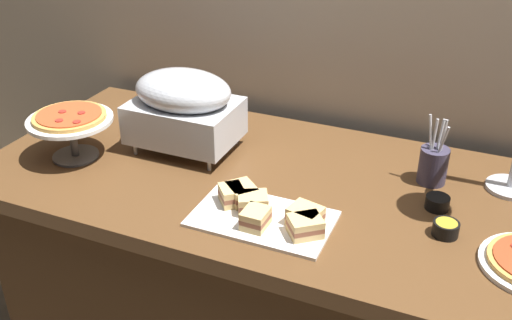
{
  "coord_description": "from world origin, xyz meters",
  "views": [
    {
      "loc": [
        0.5,
        -1.42,
        1.66
      ],
      "look_at": [
        -0.11,
        0.0,
        0.81
      ],
      "focal_mm": 41.27,
      "sensor_mm": 36.0,
      "label": 1
    }
  ],
  "objects_px": {
    "chafing_dish": "(184,106)",
    "sauce_cup_far": "(437,202)",
    "utensil_holder": "(433,164)",
    "pizza_plate_center": "(70,122)",
    "sauce_cup_near": "(446,228)",
    "sandwich_platter": "(266,212)"
  },
  "relations": [
    {
      "from": "chafing_dish",
      "to": "pizza_plate_center",
      "type": "relative_size",
      "value": 1.26
    },
    {
      "from": "pizza_plate_center",
      "to": "sauce_cup_near",
      "type": "xyz_separation_m",
      "value": [
        1.15,
        0.03,
        -0.1
      ]
    },
    {
      "from": "sandwich_platter",
      "to": "sauce_cup_near",
      "type": "height_order",
      "value": "sandwich_platter"
    },
    {
      "from": "pizza_plate_center",
      "to": "utensil_holder",
      "type": "height_order",
      "value": "utensil_holder"
    },
    {
      "from": "sandwich_platter",
      "to": "sauce_cup_far",
      "type": "distance_m",
      "value": 0.48
    },
    {
      "from": "chafing_dish",
      "to": "sauce_cup_near",
      "type": "distance_m",
      "value": 0.87
    },
    {
      "from": "chafing_dish",
      "to": "sauce_cup_far",
      "type": "xyz_separation_m",
      "value": [
        0.81,
        -0.04,
        -0.13
      ]
    },
    {
      "from": "pizza_plate_center",
      "to": "utensil_holder",
      "type": "relative_size",
      "value": 1.24
    },
    {
      "from": "sauce_cup_far",
      "to": "utensil_holder",
      "type": "bearing_deg",
      "value": 105.11
    },
    {
      "from": "chafing_dish",
      "to": "utensil_holder",
      "type": "xyz_separation_m",
      "value": [
        0.77,
        0.1,
        -0.09
      ]
    },
    {
      "from": "sandwich_platter",
      "to": "utensil_holder",
      "type": "distance_m",
      "value": 0.53
    },
    {
      "from": "chafing_dish",
      "to": "sauce_cup_far",
      "type": "height_order",
      "value": "chafing_dish"
    },
    {
      "from": "pizza_plate_center",
      "to": "sauce_cup_far",
      "type": "relative_size",
      "value": 4.03
    },
    {
      "from": "chafing_dish",
      "to": "sandwich_platter",
      "type": "bearing_deg",
      "value": -35.0
    },
    {
      "from": "sandwich_platter",
      "to": "sauce_cup_near",
      "type": "bearing_deg",
      "value": 14.9
    },
    {
      "from": "sauce_cup_near",
      "to": "sauce_cup_far",
      "type": "height_order",
      "value": "sauce_cup_near"
    },
    {
      "from": "sandwich_platter",
      "to": "sauce_cup_far",
      "type": "bearing_deg",
      "value": 30.1
    },
    {
      "from": "utensil_holder",
      "to": "sauce_cup_far",
      "type": "bearing_deg",
      "value": -74.89
    },
    {
      "from": "chafing_dish",
      "to": "sauce_cup_near",
      "type": "height_order",
      "value": "chafing_dish"
    },
    {
      "from": "chafing_dish",
      "to": "sauce_cup_near",
      "type": "bearing_deg",
      "value": -10.53
    },
    {
      "from": "sauce_cup_near",
      "to": "utensil_holder",
      "type": "height_order",
      "value": "utensil_holder"
    },
    {
      "from": "sauce_cup_near",
      "to": "sauce_cup_far",
      "type": "bearing_deg",
      "value": 107.63
    }
  ]
}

